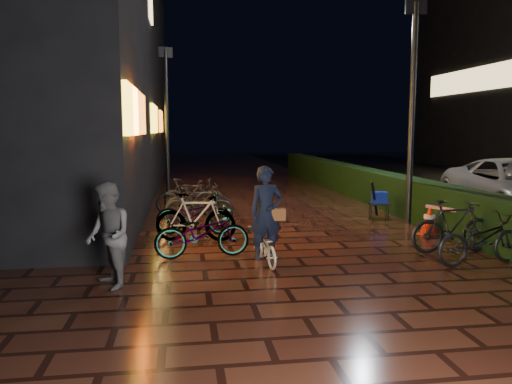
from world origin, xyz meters
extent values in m
plane|color=#381911|center=(0.00, 0.00, 0.00)|extent=(80.00, 80.00, 0.00)
cube|color=black|center=(3.30, 8.00, 0.50)|extent=(0.70, 20.00, 1.00)
imported|color=#5A5A5D|center=(-3.60, -0.71, 0.76)|extent=(0.84, 0.92, 1.53)
cube|color=yellow|center=(-3.45, 1.50, 2.60)|extent=(0.08, 2.00, 0.90)
cube|color=orange|center=(-3.45, 3.00, 2.60)|extent=(0.08, 3.00, 0.90)
cube|color=yellow|center=(-3.45, 9.00, 2.60)|extent=(0.08, 2.80, 0.90)
cube|color=orange|center=(-3.45, 14.00, 2.60)|extent=(0.08, 2.20, 0.90)
cube|color=#FFD88C|center=(-3.45, 8.50, 6.20)|extent=(0.06, 1.20, 1.20)
cube|color=#FFD88C|center=(13.45, 18.00, 5.00)|extent=(0.06, 10.00, 1.30)
cylinder|color=black|center=(2.90, 3.52, 2.60)|extent=(0.16, 0.16, 5.20)
cube|color=black|center=(2.90, 3.52, 5.10)|extent=(0.51, 0.14, 0.35)
cylinder|color=black|center=(-3.05, 8.87, 2.41)|extent=(0.16, 0.16, 4.83)
cube|color=black|center=(-3.05, 8.87, 4.73)|extent=(0.47, 0.21, 0.32)
imported|color=silver|center=(-1.20, 0.24, 0.30)|extent=(0.55, 1.20, 0.61)
imported|color=black|center=(-1.19, 0.15, 0.89)|extent=(0.61, 0.44, 1.56)
cube|color=brown|center=(-1.01, 0.15, 0.86)|extent=(0.28, 0.15, 0.20)
cone|color=#F35C0C|center=(3.20, 0.97, 0.32)|extent=(0.41, 0.41, 0.65)
cone|color=#FD260D|center=(2.70, 2.07, 0.32)|extent=(0.41, 0.41, 0.65)
cube|color=#FF300D|center=(3.20, 0.97, 0.01)|extent=(0.47, 0.47, 0.03)
cube|color=#F8440D|center=(2.70, 2.07, 0.01)|extent=(0.47, 0.47, 0.03)
cube|color=red|center=(2.95, 1.52, 0.61)|extent=(0.64, 1.29, 0.06)
cube|color=black|center=(2.40, 4.14, 0.38)|extent=(0.61, 0.54, 0.04)
cylinder|color=black|center=(2.16, 4.02, 0.18)|extent=(0.03, 0.03, 0.36)
cylinder|color=black|center=(2.56, 3.92, 0.18)|extent=(0.03, 0.03, 0.36)
cylinder|color=black|center=(2.24, 4.35, 0.18)|extent=(0.03, 0.03, 0.36)
cylinder|color=black|center=(2.64, 4.25, 0.18)|extent=(0.03, 0.03, 0.36)
cube|color=#0C1F9D|center=(2.40, 4.14, 0.54)|extent=(0.44, 0.40, 0.28)
cylinder|color=black|center=(2.23, 4.03, 0.52)|extent=(0.32, 0.32, 0.92)
imported|color=black|center=(-2.30, 2.14, 0.49)|extent=(1.69, 0.73, 0.98)
imported|color=black|center=(-2.16, 4.71, 0.44)|extent=(1.70, 0.65, 0.88)
imported|color=black|center=(-2.19, 3.79, 0.49)|extent=(1.65, 0.55, 0.98)
imported|color=black|center=(-2.23, 0.83, 0.44)|extent=(1.73, 0.76, 0.88)
imported|color=black|center=(-2.45, 5.26, 0.49)|extent=(1.65, 0.53, 0.98)
imported|color=black|center=(-2.27, 6.20, 0.44)|extent=(1.74, 0.81, 0.88)
imported|color=black|center=(-2.31, 2.86, 0.44)|extent=(1.75, 0.83, 0.88)
imported|color=black|center=(2.36, -0.34, 0.44)|extent=(1.75, 0.84, 0.88)
imported|color=black|center=(2.35, 0.51, 0.49)|extent=(1.64, 0.50, 0.98)
camera|label=1|loc=(-2.53, -7.87, 2.25)|focal=35.00mm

